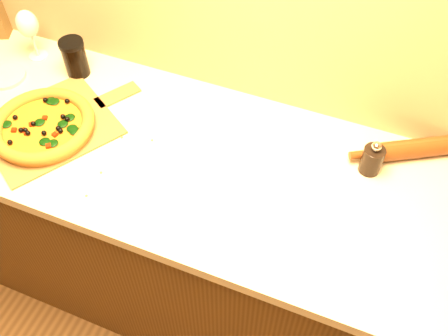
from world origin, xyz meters
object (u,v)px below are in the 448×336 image
pizza_peel (53,125)px  pepper_grinder (372,159)px  dark_jar (75,58)px  side_plate (6,76)px  pizza (43,126)px  rolling_pin (420,148)px  wine_glass (28,25)px

pizza_peel → pepper_grinder: pepper_grinder is taller
dark_jar → side_plate: 0.26m
pizza → side_plate: size_ratio=2.32×
pepper_grinder → side_plate: pepper_grinder is taller
rolling_pin → wine_glass: wine_glass is taller
pepper_grinder → rolling_pin: (0.12, 0.11, -0.02)m
pepper_grinder → rolling_pin: pepper_grinder is taller
pizza_peel → pepper_grinder: bearing=43.0°
pizza → side_plate: 0.33m
pepper_grinder → pizza: bearing=-166.7°
side_plate → pepper_grinder: bearing=2.9°
wine_glass → side_plate: 0.19m
pepper_grinder → wine_glass: size_ratio=0.63×
rolling_pin → wine_glass: size_ratio=2.08×
pizza_peel → wine_glass: (-0.25, 0.28, 0.13)m
pepper_grinder → wine_glass: wine_glass is taller
pepper_grinder → dark_jar: 1.04m
wine_glass → side_plate: (-0.04, -0.14, -0.13)m
rolling_pin → dark_jar: 1.16m
pizza_peel → pizza: 0.04m
pizza → rolling_pin: (1.10, 0.35, 0.00)m
wine_glass → side_plate: wine_glass is taller
pizza → side_plate: pizza is taller
rolling_pin → dark_jar: dark_jar is taller
dark_jar → side_plate: size_ratio=0.97×
pizza → side_plate: (-0.28, 0.17, -0.02)m
side_plate → rolling_pin: bearing=7.4°
pizza_peel → side_plate: 0.32m
pizza → dark_jar: (-0.05, 0.28, 0.04)m
wine_glass → dark_jar: wine_glass is taller
wine_glass → dark_jar: bearing=-7.7°
rolling_pin → dark_jar: size_ratio=2.89×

